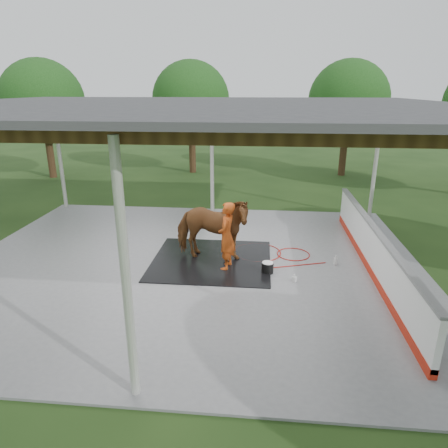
# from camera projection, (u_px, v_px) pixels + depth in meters

# --- Properties ---
(ground) EXTENTS (100.00, 100.00, 0.00)m
(ground) POSITION_uv_depth(u_px,v_px,m) (190.00, 265.00, 10.51)
(ground) COLOR #1E3814
(concrete_slab) EXTENTS (12.00, 10.00, 0.05)m
(concrete_slab) POSITION_uv_depth(u_px,v_px,m) (190.00, 264.00, 10.50)
(concrete_slab) COLOR slate
(concrete_slab) RESTS_ON ground
(pavilion_structure) EXTENTS (12.60, 10.60, 4.05)m
(pavilion_structure) POSITION_uv_depth(u_px,v_px,m) (186.00, 109.00, 9.22)
(pavilion_structure) COLOR beige
(pavilion_structure) RESTS_ON ground
(dasher_board) EXTENTS (0.16, 8.00, 1.15)m
(dasher_board) POSITION_uv_depth(u_px,v_px,m) (373.00, 251.00, 9.89)
(dasher_board) COLOR #B0200E
(dasher_board) RESTS_ON concrete_slab
(tree_belt) EXTENTS (28.00, 28.00, 5.80)m
(tree_belt) POSITION_uv_depth(u_px,v_px,m) (204.00, 114.00, 10.09)
(tree_belt) COLOR #382314
(tree_belt) RESTS_ON ground
(rubber_mat) EXTENTS (3.11, 2.92, 0.02)m
(rubber_mat) POSITION_uv_depth(u_px,v_px,m) (212.00, 260.00, 10.66)
(rubber_mat) COLOR black
(rubber_mat) RESTS_ON concrete_slab
(horse) EXTENTS (2.22, 1.31, 1.76)m
(horse) POSITION_uv_depth(u_px,v_px,m) (211.00, 229.00, 10.37)
(horse) COLOR brown
(horse) RESTS_ON rubber_mat
(handler) EXTENTS (0.51, 0.69, 1.74)m
(handler) POSITION_uv_depth(u_px,v_px,m) (227.00, 236.00, 9.95)
(handler) COLOR #B64313
(handler) RESTS_ON concrete_slab
(wash_bucket) EXTENTS (0.30, 0.30, 0.28)m
(wash_bucket) POSITION_uv_depth(u_px,v_px,m) (268.00, 267.00, 9.93)
(wash_bucket) COLOR black
(wash_bucket) RESTS_ON concrete_slab
(soap_bottle_a) EXTENTS (0.14, 0.14, 0.26)m
(soap_bottle_a) POSITION_uv_depth(u_px,v_px,m) (336.00, 260.00, 10.37)
(soap_bottle_a) COLOR silver
(soap_bottle_a) RESTS_ON concrete_slab
(soap_bottle_b) EXTENTS (0.13, 0.13, 0.20)m
(soap_bottle_b) POSITION_uv_depth(u_px,v_px,m) (294.00, 278.00, 9.47)
(soap_bottle_b) COLOR #338CD8
(soap_bottle_b) RESTS_ON concrete_slab
(hose_coil) EXTENTS (2.48, 1.70, 0.02)m
(hose_coil) POSITION_uv_depth(u_px,v_px,m) (269.00, 253.00, 11.12)
(hose_coil) COLOR #AB130C
(hose_coil) RESTS_ON concrete_slab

